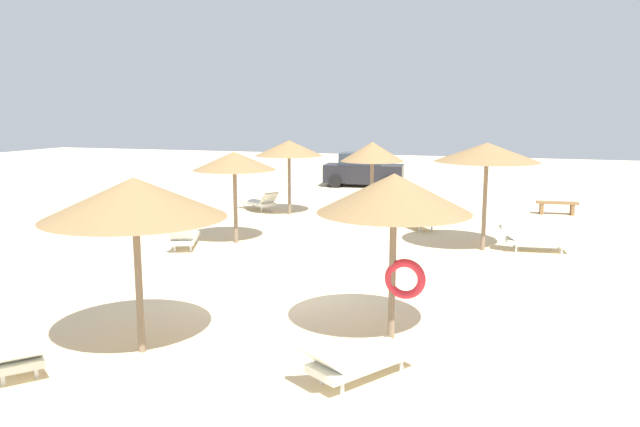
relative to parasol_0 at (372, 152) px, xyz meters
The scene contains 15 objects.
ground_plane 8.83m from the parasol_0, 90.88° to the right, with size 80.00×80.00×0.00m, color beige.
parasol_0 is the anchor object (origin of this frame).
parasol_1 11.08m from the parasol_0, 75.05° to the right, with size 2.60×2.60×2.89m.
parasol_2 3.39m from the parasol_0, 168.80° to the left, with size 2.53×2.53×2.79m.
parasol_3 5.12m from the parasol_0, 38.97° to the right, with size 2.88×2.88×3.03m.
parasol_4 12.53m from the parasol_0, 94.28° to the right, with size 2.90×2.90×2.88m.
parasol_5 5.44m from the parasol_0, 124.41° to the right, with size 2.43×2.43×2.71m.
lounger_0 2.73m from the parasol_0, 16.26° to the right, with size 1.66×1.90×0.68m.
lounger_1 12.95m from the parasol_0, 77.86° to the right, with size 1.55×1.93×0.73m.
lounger_2 5.40m from the parasol_0, 166.00° to the left, with size 1.92×1.50×0.79m.
lounger_3 6.43m from the parasol_0, 28.88° to the right, with size 1.96×0.87×0.68m.
lounger_4 14.08m from the parasol_0, 99.68° to the right, with size 1.87×1.73×0.61m.
lounger_5 7.29m from the parasol_0, 126.59° to the right, with size 1.30×1.98×0.76m.
bench_0 7.62m from the parasol_0, 30.70° to the left, with size 1.53×0.54×0.49m.
parked_car 10.33m from the parasol_0, 105.62° to the left, with size 4.17×2.35×1.72m.
Camera 1 is at (4.91, -12.20, 3.94)m, focal length 34.36 mm.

